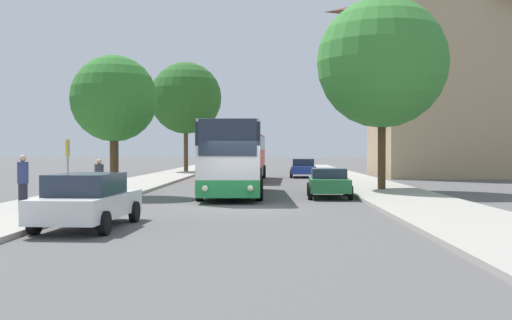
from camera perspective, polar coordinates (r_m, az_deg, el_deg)
The scene contains 15 objects.
ground_plane at distance 22.21m, azimuth -1.72°, elevation -4.60°, with size 300.00×300.00×0.00m, color #565454.
sidewalk_left at distance 23.62m, azimuth -18.98°, elevation -4.14°, with size 4.00×120.00×0.15m, color #A39E93.
sidewalk_right at distance 22.94m, azimuth 16.08°, elevation -4.27°, with size 4.00×120.00×0.15m, color #A39E93.
building_right_background at distance 53.28m, azimuth 23.06°, elevation 7.54°, with size 21.45×10.75×16.67m.
bus_front at distance 28.30m, azimuth -2.31°, elevation 0.26°, with size 3.03×10.31×3.39m.
bus_middle at distance 42.22m, azimuth -1.15°, elevation 0.39°, with size 3.04×10.43×3.25m.
parked_car_left_curb at distance 17.10m, azimuth -15.73°, elevation -3.68°, with size 2.17×4.59×1.51m.
parked_car_right_near at distance 27.23m, azimuth 6.95°, elevation -2.09°, with size 2.06×4.03×1.32m.
parked_car_right_far at distance 47.47m, azimuth 4.53°, elevation -0.73°, with size 2.25×4.60×1.46m.
bus_stop_sign at distance 23.64m, azimuth -17.49°, elevation -0.29°, with size 0.08×0.45×2.42m.
pedestrian_waiting_near at distance 24.99m, azimuth -14.72°, elevation -1.78°, with size 0.36×0.36×1.64m.
pedestrian_waiting_far at distance 21.61m, azimuth -21.32°, elevation -1.94°, with size 0.36×0.36×1.84m.
tree_left_near at distance 28.69m, azimuth -13.38°, elevation 5.68°, with size 4.01×4.01×6.40m.
tree_left_far at distance 56.89m, azimuth -6.70°, elevation 5.87°, with size 6.71×6.71×10.25m.
tree_right_near at distance 31.69m, azimuth 11.91°, elevation 9.04°, with size 6.67×6.67×9.82m.
Camera 1 is at (1.14, -22.08, 2.15)m, focal length 42.00 mm.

